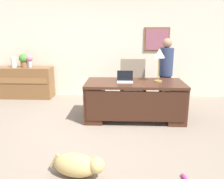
# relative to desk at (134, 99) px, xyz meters

# --- Properties ---
(ground_plane) EXTENTS (12.00, 12.00, 0.00)m
(ground_plane) POSITION_rel_desk_xyz_m (-0.64, -0.77, -0.43)
(ground_plane) COLOR gray
(back_wall) EXTENTS (7.00, 0.16, 2.70)m
(back_wall) POSITION_rel_desk_xyz_m (-0.63, 1.83, 0.92)
(back_wall) COLOR beige
(back_wall) RESTS_ON ground_plane
(desk) EXTENTS (1.99, 0.92, 0.78)m
(desk) POSITION_rel_desk_xyz_m (0.00, 0.00, 0.00)
(desk) COLOR #422316
(desk) RESTS_ON ground_plane
(credenza) EXTENTS (1.49, 0.50, 0.84)m
(credenza) POSITION_rel_desk_xyz_m (-2.91, 1.48, -0.01)
(credenza) COLOR brown
(credenza) RESTS_ON ground_plane
(armchair) EXTENTS (0.60, 0.59, 1.14)m
(armchair) POSITION_rel_desk_xyz_m (-0.00, 0.90, 0.07)
(armchair) COLOR gray
(armchair) RESTS_ON ground_plane
(person_standing) EXTENTS (0.32, 0.32, 1.64)m
(person_standing) POSITION_rel_desk_xyz_m (0.75, 0.77, 0.41)
(person_standing) COLOR #262323
(person_standing) RESTS_ON ground_plane
(dog_lying) EXTENTS (0.74, 0.41, 0.30)m
(dog_lying) POSITION_rel_desk_xyz_m (-0.81, -2.00, -0.28)
(dog_lying) COLOR tan
(dog_lying) RESTS_ON ground_plane
(laptop) EXTENTS (0.32, 0.22, 0.22)m
(laptop) POSITION_rel_desk_xyz_m (-0.20, 0.03, 0.41)
(laptop) COLOR #B2B5BA
(laptop) RESTS_ON desk
(desk_lamp) EXTENTS (0.22, 0.22, 0.67)m
(desk_lamp) POSITION_rel_desk_xyz_m (0.48, 0.10, 0.89)
(desk_lamp) COLOR #9E8447
(desk_lamp) RESTS_ON desk
(vase_with_flowers) EXTENTS (0.17, 0.17, 0.33)m
(vase_with_flowers) POSITION_rel_desk_xyz_m (-2.73, 1.48, 0.62)
(vase_with_flowers) COLOR #9CC2D8
(vase_with_flowers) RESTS_ON credenza
(vase_empty) EXTENTS (0.14, 0.14, 0.28)m
(vase_empty) POSITION_rel_desk_xyz_m (-3.17, 1.48, 0.55)
(vase_empty) COLOR silver
(vase_empty) RESTS_ON credenza
(potted_plant) EXTENTS (0.24, 0.24, 0.36)m
(potted_plant) POSITION_rel_desk_xyz_m (-2.89, 1.48, 0.61)
(potted_plant) COLOR brown
(potted_plant) RESTS_ON credenza
(dog_toy_ball) EXTENTS (0.08, 0.08, 0.08)m
(dog_toy_ball) POSITION_rel_desk_xyz_m (-0.65, -1.69, -0.39)
(dog_toy_ball) COLOR orange
(dog_toy_ball) RESTS_ON ground_plane
(dog_toy_bone) EXTENTS (0.08, 0.18, 0.05)m
(dog_toy_bone) POSITION_rel_desk_xyz_m (0.53, -2.02, -0.41)
(dog_toy_bone) COLOR #D8338C
(dog_toy_bone) RESTS_ON ground_plane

